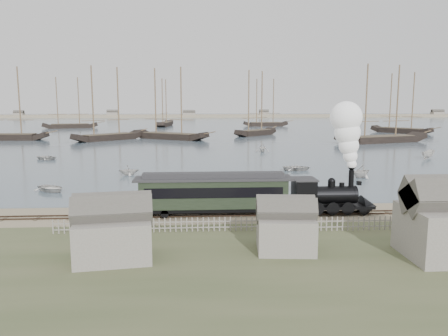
{
  "coord_description": "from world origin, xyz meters",
  "views": [
    {
      "loc": [
        -4.21,
        -41.88,
        10.68
      ],
      "look_at": [
        -1.43,
        4.69,
        3.5
      ],
      "focal_mm": 35.0,
      "sensor_mm": 36.0,
      "label": 1
    }
  ],
  "objects": [
    {
      "name": "rowboat_2",
      "position": [
        1.86,
        8.16,
        0.68
      ],
      "size": [
        3.37,
        2.64,
        1.23
      ],
      "primitive_type": "imported",
      "rotation": [
        0.0,
        0.0,
        3.66
      ],
      "color": "silver",
      "rests_on": "harbor_water"
    },
    {
      "name": "rowboat_1",
      "position": [
        -14.24,
        21.02,
        0.81
      ],
      "size": [
        2.78,
        3.12,
        1.5
      ],
      "primitive_type": "imported",
      "rotation": [
        0.0,
        0.0,
        1.69
      ],
      "color": "silver",
      "rests_on": "harbor_water"
    },
    {
      "name": "beached_dinghy",
      "position": [
        2.0,
        0.64,
        0.43
      ],
      "size": [
        3.71,
        4.62,
        0.85
      ],
      "primitive_type": "imported",
      "rotation": [
        0.0,
        0.0,
        1.37
      ],
      "color": "silver",
      "rests_on": "ground"
    },
    {
      "name": "schooner_3",
      "position": [
        13.72,
        92.89,
        10.06
      ],
      "size": [
        14.8,
        14.5,
        20.0
      ],
      "primitive_type": null,
      "rotation": [
        0.0,
        0.0,
        0.77
      ],
      "color": "black",
      "rests_on": "harbor_water"
    },
    {
      "name": "schooner_6",
      "position": [
        -54.56,
        134.11,
        10.06
      ],
      "size": [
        21.29,
        9.97,
        20.0
      ],
      "primitive_type": null,
      "rotation": [
        0.0,
        0.0,
        0.26
      ],
      "color": "black",
      "rests_on": "harbor_water"
    },
    {
      "name": "rowboat_6",
      "position": [
        -32.23,
        39.14,
        0.5
      ],
      "size": [
        4.54,
        5.09,
        0.87
      ],
      "primitive_type": "imported",
      "rotation": [
        0.0,
        0.0,
        4.26
      ],
      "color": "silver",
      "rests_on": "harbor_water"
    },
    {
      "name": "rowboat_0",
      "position": [
        -21.64,
        9.95,
        0.48
      ],
      "size": [
        4.79,
        4.97,
        0.84
      ],
      "primitive_type": "imported",
      "rotation": [
        0.0,
        0.0,
        0.9
      ],
      "color": "silver",
      "rests_on": "harbor_water"
    },
    {
      "name": "rail_track",
      "position": [
        0.0,
        -2.0,
        0.04
      ],
      "size": [
        120.0,
        1.8,
        0.16
      ],
      "color": "#37281E",
      "rests_on": "ground"
    },
    {
      "name": "schooner_5",
      "position": [
        63.6,
        100.34,
        10.06
      ],
      "size": [
        15.99,
        18.83,
        20.0
      ],
      "primitive_type": null,
      "rotation": [
        0.0,
        0.0,
        -0.92
      ],
      "color": "black",
      "rests_on": "harbor_water"
    },
    {
      "name": "rowboat_4",
      "position": [
        18.55,
        17.12,
        0.96
      ],
      "size": [
        4.26,
        4.44,
        1.8
      ],
      "primitive_type": "imported",
      "rotation": [
        0.0,
        0.0,
        5.23
      ],
      "color": "silver",
      "rests_on": "harbor_water"
    },
    {
      "name": "picket_fence_east",
      "position": [
        12.5,
        -7.5,
        0.0
      ],
      "size": [
        15.0,
        0.1,
        1.2
      ],
      "primitive_type": null,
      "color": "slate",
      "rests_on": "ground"
    },
    {
      "name": "far_spit",
      "position": [
        0.0,
        250.0,
        0.0
      ],
      "size": [
        500.0,
        20.0,
        1.8
      ],
      "primitive_type": "cube",
      "color": "tan",
      "rests_on": "ground"
    },
    {
      "name": "rowboat_3",
      "position": [
        10.99,
        23.95,
        0.5
      ],
      "size": [
        3.48,
        4.54,
        0.87
      ],
      "primitive_type": "imported",
      "rotation": [
        0.0,
        0.0,
        1.45
      ],
      "color": "silver",
      "rests_on": "harbor_water"
    },
    {
      "name": "schooner_7",
      "position": [
        -18.24,
        145.69,
        10.06
      ],
      "size": [
        6.87,
        19.16,
        20.0
      ],
      "primitive_type": null,
      "rotation": [
        0.0,
        0.0,
        1.43
      ],
      "color": "black",
      "rests_on": "harbor_water"
    },
    {
      "name": "rowboat_5",
      "position": [
        38.44,
        36.14,
        0.85
      ],
      "size": [
        3.85,
        4.13,
        1.59
      ],
      "primitive_type": "imported",
      "rotation": [
        0.0,
        0.0,
        2.28
      ],
      "color": "silver",
      "rests_on": "harbor_water"
    },
    {
      "name": "schooner_2",
      "position": [
        -12.09,
        81.6,
        10.06
      ],
      "size": [
        22.47,
        17.43,
        20.0
      ],
      "primitive_type": null,
      "rotation": [
        0.0,
        0.0,
        -0.59
      ],
      "color": "black",
      "rests_on": "harbor_water"
    },
    {
      "name": "picket_fence_west",
      "position": [
        -6.5,
        -7.0,
        0.0
      ],
      "size": [
        19.0,
        0.1,
        1.2
      ],
      "primitive_type": null,
      "color": "slate",
      "rests_on": "ground"
    },
    {
      "name": "ground",
      "position": [
        0.0,
        0.0,
        0.0
      ],
      "size": [
        600.0,
        600.0,
        0.0
      ],
      "primitive_type": "plane",
      "color": "gray",
      "rests_on": "ground"
    },
    {
      "name": "shed_mid",
      "position": [
        2.0,
        -12.0,
        0.0
      ],
      "size": [
        4.0,
        3.5,
        3.6
      ],
      "primitive_type": null,
      "color": "slate",
      "rests_on": "ground"
    },
    {
      "name": "harbor_water",
      "position": [
        0.0,
        170.0,
        0.03
      ],
      "size": [
        600.0,
        336.0,
        0.06
      ],
      "primitive_type": "cube",
      "color": "#445361",
      "rests_on": "ground"
    },
    {
      "name": "shed_left",
      "position": [
        -10.0,
        -13.0,
        0.0
      ],
      "size": [
        5.0,
        4.0,
        4.1
      ],
      "primitive_type": null,
      "color": "slate",
      "rests_on": "ground"
    },
    {
      "name": "locomotive",
      "position": [
        9.44,
        -2.0,
        4.73
      ],
      "size": [
        8.25,
        3.08,
        10.29
      ],
      "color": "black",
      "rests_on": "ground"
    },
    {
      "name": "schooner_0",
      "position": [
        -56.23,
        81.11,
        10.06
      ],
      "size": [
        21.02,
        5.41,
        20.0
      ],
      "primitive_type": null,
      "rotation": [
        0.0,
        0.0,
        -0.03
      ],
      "color": "black",
      "rests_on": "harbor_water"
    },
    {
      "name": "schooner_4",
      "position": [
        43.28,
        68.18,
        10.06
      ],
      "size": [
        26.46,
        13.62,
        20.0
      ],
      "primitive_type": null,
      "rotation": [
        0.0,
        0.0,
        0.31
      ],
      "color": "black",
      "rests_on": "harbor_water"
    },
    {
      "name": "passenger_coach",
      "position": [
        -2.8,
        -2.0,
        2.24
      ],
      "size": [
        14.65,
        2.83,
        3.56
      ],
      "color": "black",
      "rests_on": "ground"
    },
    {
      "name": "schooner_8",
      "position": [
        24.46,
        142.32,
        10.06
      ],
      "size": [
        18.8,
        5.17,
        20.0
      ],
      "primitive_type": null,
      "rotation": [
        0.0,
        0.0,
        0.05
      ],
      "color": "black",
      "rests_on": "harbor_water"
    },
    {
      "name": "schooner_1",
      "position": [
        -28.72,
        79.04,
        10.06
      ],
      "size": [
        18.06,
        17.7,
        20.0
      ],
      "primitive_type": null,
      "rotation": [
        0.0,
        0.0,
        0.77
      ],
      "color": "black",
      "rests_on": "harbor_water"
    },
    {
      "name": "rowboat_7",
      "position": [
        9.38,
        48.98,
        0.93
      ],
      "size": [
        3.85,
        3.5,
        1.75
      ],
      "primitive_type": "imported",
      "rotation": [
        0.0,
        0.0,
        6.07
      ],
      "color": "silver",
      "rests_on": "harbor_water"
    },
    {
      "name": "shed_right",
      "position": [
        13.0,
        -14.0,
        0.0
      ],
      "size": [
        6.0,
        5.0,
        5.1
      ],
      "primitive_type": null,
      "color": "slate",
      "rests_on": "ground"
    }
  ]
}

